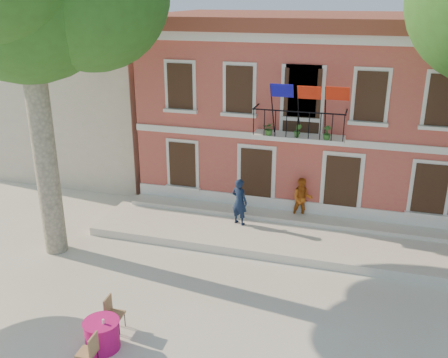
% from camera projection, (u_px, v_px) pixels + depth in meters
% --- Properties ---
extents(ground, '(90.00, 90.00, 0.00)m').
position_uv_depth(ground, '(194.00, 298.00, 14.40)').
color(ground, beige).
rests_on(ground, ground).
extents(main_building, '(13.50, 9.59, 7.50)m').
position_uv_depth(main_building, '(315.00, 104.00, 21.51)').
color(main_building, '#B75642').
rests_on(main_building, ground).
extents(neighbor_west, '(9.40, 9.40, 6.40)m').
position_uv_depth(neighbor_west, '(92.00, 98.00, 25.71)').
color(neighbor_west, beige).
rests_on(neighbor_west, ground).
extents(terrace, '(14.00, 3.40, 0.30)m').
position_uv_depth(terrace, '(289.00, 236.00, 17.76)').
color(terrace, silver).
rests_on(terrace, ground).
extents(pedestrian_navy, '(0.75, 0.62, 1.75)m').
position_uv_depth(pedestrian_navy, '(239.00, 202.00, 18.10)').
color(pedestrian_navy, '#101C36').
rests_on(pedestrian_navy, terrace).
extents(pedestrian_orange, '(0.91, 0.78, 1.61)m').
position_uv_depth(pedestrian_orange, '(302.00, 199.00, 18.52)').
color(pedestrian_orange, '#BF5A16').
rests_on(pedestrian_orange, terrace).
extents(cafe_table_1, '(0.90, 1.94, 0.95)m').
position_uv_depth(cafe_table_1, '(102.00, 334.00, 12.25)').
color(cafe_table_1, '#D11368').
rests_on(cafe_table_1, ground).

